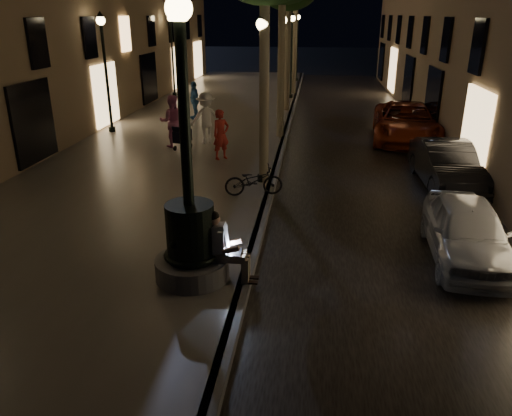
# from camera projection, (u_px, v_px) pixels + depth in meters

# --- Properties ---
(ground) EXTENTS (120.00, 120.00, 0.00)m
(ground) POSITION_uv_depth(u_px,v_px,m) (286.00, 135.00, 21.56)
(ground) COLOR black
(ground) RESTS_ON ground
(cobble_lane) EXTENTS (6.00, 45.00, 0.02)m
(cobble_lane) POSITION_uv_depth(u_px,v_px,m) (356.00, 137.00, 21.23)
(cobble_lane) COLOR black
(cobble_lane) RESTS_ON ground
(promenade) EXTENTS (8.00, 45.00, 0.20)m
(promenade) POSITION_uv_depth(u_px,v_px,m) (195.00, 131.00, 21.96)
(promenade) COLOR slate
(promenade) RESTS_ON ground
(curb_strip) EXTENTS (0.25, 45.00, 0.20)m
(curb_strip) POSITION_uv_depth(u_px,v_px,m) (286.00, 133.00, 21.52)
(curb_strip) COLOR #59595B
(curb_strip) RESTS_ON ground
(fountain_lamppost) EXTENTS (1.40, 1.40, 5.21)m
(fountain_lamppost) POSITION_uv_depth(u_px,v_px,m) (190.00, 229.00, 9.20)
(fountain_lamppost) COLOR #59595B
(fountain_lamppost) RESTS_ON promenade
(seated_man_laptop) EXTENTS (1.01, 0.34, 1.38)m
(seated_man_laptop) POSITION_uv_depth(u_px,v_px,m) (223.00, 245.00, 9.24)
(seated_man_laptop) COLOR tan
(seated_man_laptop) RESTS_ON promenade
(lamp_curb_a) EXTENTS (0.36, 0.36, 4.81)m
(lamp_curb_a) POSITION_uv_depth(u_px,v_px,m) (263.00, 78.00, 13.94)
(lamp_curb_a) COLOR black
(lamp_curb_a) RESTS_ON promenade
(lamp_curb_b) EXTENTS (0.36, 0.36, 4.81)m
(lamp_curb_b) POSITION_uv_depth(u_px,v_px,m) (282.00, 55.00, 21.34)
(lamp_curb_b) COLOR black
(lamp_curb_b) RESTS_ON promenade
(lamp_curb_c) EXTENTS (0.36, 0.36, 4.81)m
(lamp_curb_c) POSITION_uv_depth(u_px,v_px,m) (292.00, 44.00, 28.73)
(lamp_curb_c) COLOR black
(lamp_curb_c) RESTS_ON promenade
(lamp_curb_d) EXTENTS (0.36, 0.36, 4.81)m
(lamp_curb_d) POSITION_uv_depth(u_px,v_px,m) (297.00, 38.00, 36.13)
(lamp_curb_d) COLOR black
(lamp_curb_d) RESTS_ON promenade
(lamp_left_b) EXTENTS (0.36, 0.36, 4.81)m
(lamp_left_b) POSITION_uv_depth(u_px,v_px,m) (105.00, 58.00, 20.26)
(lamp_left_b) COLOR black
(lamp_left_b) RESTS_ON promenade
(lamp_left_c) EXTENTS (0.36, 0.36, 4.81)m
(lamp_left_c) POSITION_uv_depth(u_px,v_px,m) (172.00, 44.00, 29.51)
(lamp_left_c) COLOR black
(lamp_left_c) RESTS_ON promenade
(stroller) EXTENTS (0.61, 0.99, 1.01)m
(stroller) POSITION_uv_depth(u_px,v_px,m) (182.00, 136.00, 18.34)
(stroller) COLOR black
(stroller) RESTS_ON promenade
(car_front) EXTENTS (1.74, 3.86, 1.29)m
(car_front) POSITION_uv_depth(u_px,v_px,m) (467.00, 231.00, 10.51)
(car_front) COLOR #B3B6BB
(car_front) RESTS_ON ground
(car_second) EXTENTS (1.61, 4.14, 1.34)m
(car_second) POSITION_uv_depth(u_px,v_px,m) (446.00, 165.00, 14.99)
(car_second) COLOR black
(car_second) RESTS_ON ground
(car_third) EXTENTS (3.07, 5.75, 1.54)m
(car_third) POSITION_uv_depth(u_px,v_px,m) (406.00, 122.00, 20.33)
(car_third) COLOR maroon
(car_third) RESTS_ON ground
(pedestrian_red) EXTENTS (0.74, 0.72, 1.71)m
(pedestrian_red) POSITION_uv_depth(u_px,v_px,m) (221.00, 135.00, 17.03)
(pedestrian_red) COLOR #B32B23
(pedestrian_red) RESTS_ON promenade
(pedestrian_pink) EXTENTS (1.11, 0.97, 1.93)m
(pedestrian_pink) POSITION_uv_depth(u_px,v_px,m) (172.00, 121.00, 18.58)
(pedestrian_pink) COLOR #CD6CA1
(pedestrian_pink) RESTS_ON promenade
(pedestrian_white) EXTENTS (1.43, 1.13, 1.94)m
(pedestrian_white) POSITION_uv_depth(u_px,v_px,m) (206.00, 118.00, 19.12)
(pedestrian_white) COLOR white
(pedestrian_white) RESTS_ON promenade
(pedestrian_blue) EXTENTS (0.90, 1.10, 1.75)m
(pedestrian_blue) POSITION_uv_depth(u_px,v_px,m) (194.00, 100.00, 23.63)
(pedestrian_blue) COLOR navy
(pedestrian_blue) RESTS_ON promenade
(bicycle) EXTENTS (1.70, 0.93, 0.85)m
(bicycle) POSITION_uv_depth(u_px,v_px,m) (254.00, 181.00, 13.75)
(bicycle) COLOR black
(bicycle) RESTS_ON promenade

